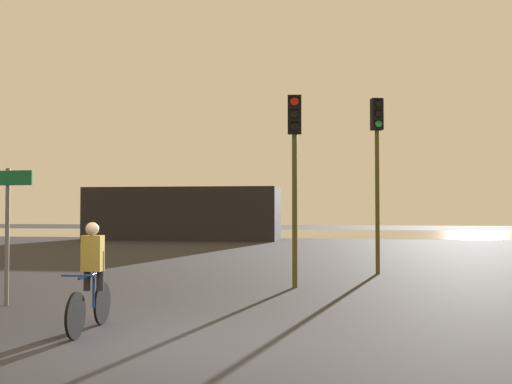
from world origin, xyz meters
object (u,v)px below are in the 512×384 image
traffic_light_center (295,154)px  cyclist (92,275)px  traffic_light_far_right (377,153)px  direction_sign_post (7,216)px  distant_building (184,214)px

traffic_light_center → cyclist: (-2.70, -5.12, -2.30)m
cyclist → traffic_light_far_right: bearing=-123.1°
traffic_light_center → cyclist: traffic_light_center is taller
direction_sign_post → cyclist: 3.29m
traffic_light_center → traffic_light_far_right: size_ratio=0.90×
traffic_light_far_right → cyclist: size_ratio=2.91×
traffic_light_far_right → direction_sign_post: size_ratio=1.91×
distant_building → traffic_light_center: traffic_light_center is taller
distant_building → direction_sign_post: (2.93, -23.80, 0.12)m
distant_building → direction_sign_post: bearing=-83.0°
traffic_light_center → traffic_light_far_right: 3.81m
distant_building → direction_sign_post: size_ratio=4.43×
distant_building → traffic_light_center: bearing=-68.3°
distant_building → cyclist: size_ratio=6.74×
distant_building → traffic_light_far_right: bearing=-59.4°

